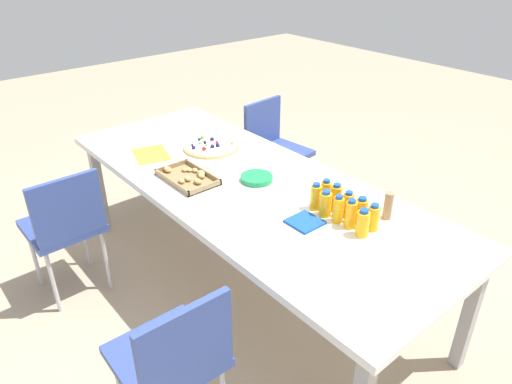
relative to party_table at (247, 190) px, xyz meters
The scene contains 21 objects.
ground_plane 0.67m from the party_table, ahead, with size 12.00×12.00×0.00m, color tan.
party_table is the anchor object (origin of this frame).
chair_far_right 1.06m from the party_table, 54.36° to the left, with size 0.40×0.40×0.83m.
chair_far_left 1.10m from the party_table, 125.52° to the left, with size 0.41×0.41×0.83m.
chair_near_right 1.08m from the party_table, 50.18° to the right, with size 0.44×0.44×0.83m.
juice_bottle_0 0.78m from the party_table, 168.69° to the right, with size 0.06×0.06×0.14m.
juice_bottle_1 0.70m from the party_table, 167.04° to the right, with size 0.06×0.06×0.14m.
juice_bottle_2 0.63m from the party_table, 165.90° to the right, with size 0.05×0.05×0.14m.
juice_bottle_3 0.56m from the party_table, 163.61° to the right, with size 0.06×0.06×0.15m.
juice_bottle_4 0.49m from the party_table, 161.74° to the right, with size 0.05×0.05×0.15m.
juice_bottle_5 0.77m from the party_table, behind, with size 0.06×0.06×0.14m.
juice_bottle_6 0.69m from the party_table, behind, with size 0.05×0.05×0.15m.
juice_bottle_7 0.62m from the party_table, behind, with size 0.05×0.05×0.14m.
juice_bottle_8 0.54m from the party_table, behind, with size 0.06×0.06×0.14m.
juice_bottle_9 0.47m from the party_table, 169.40° to the right, with size 0.06×0.06×0.14m.
fruit_pizza 0.54m from the party_table, 13.38° to the right, with size 0.36×0.36×0.05m.
snack_tray 0.34m from the party_table, 43.83° to the left, with size 0.36×0.22×0.04m.
plate_stack 0.09m from the party_table, 110.49° to the right, with size 0.18×0.18×0.03m.
napkin_stack 0.52m from the party_table, behind, with size 0.15×0.15×0.01m, color #194CA5.
cardboard_tube 0.80m from the party_table, 158.93° to the right, with size 0.04×0.04×0.14m, color #9E7A56.
paper_folder 0.72m from the party_table, 18.53° to the left, with size 0.26×0.20×0.01m, color yellow.
Camera 1 is at (-1.82, 1.46, 1.95)m, focal length 32.89 mm.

